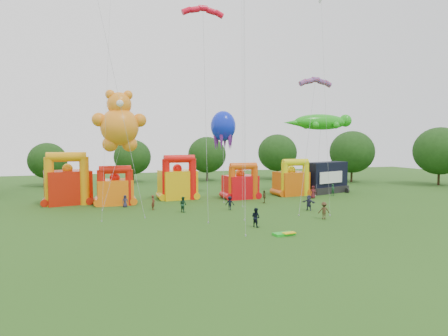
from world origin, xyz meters
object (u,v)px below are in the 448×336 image
object	(u,v)px
stage_trailer	(326,178)
spectator_0	(125,201)
spectator_4	(264,197)
bouncy_castle_0	(68,184)
bouncy_castle_2	(178,182)
gecko_kite	(319,147)
octopus_kite	(223,158)
teddy_bear_kite	(118,137)

from	to	relation	value
stage_trailer	spectator_0	bearing A→B (deg)	-172.03
spectator_0	spectator_4	size ratio (longest dim) A/B	0.89
bouncy_castle_0	bouncy_castle_2	size ratio (longest dim) A/B	1.09
bouncy_castle_0	gecko_kite	distance (m)	39.61
gecko_kite	spectator_0	world-z (taller)	gecko_kite
bouncy_castle_2	gecko_kite	distance (m)	24.35
bouncy_castle_0	bouncy_castle_2	xyz separation A→B (m)	(15.52, 0.09, -0.20)
bouncy_castle_2	gecko_kite	xyz separation A→B (m)	(23.77, -0.81, 5.25)
bouncy_castle_0	gecko_kite	size ratio (longest dim) A/B	0.54
gecko_kite	bouncy_castle_0	bearing A→B (deg)	178.96
spectator_4	bouncy_castle_0	bearing A→B (deg)	-81.02
bouncy_castle_2	spectator_4	world-z (taller)	bouncy_castle_2
octopus_kite	stage_trailer	bearing A→B (deg)	-2.68
octopus_kite	spectator_4	xyz separation A→B (m)	(3.50, -7.95, -5.14)
octopus_kite	spectator_4	size ratio (longest dim) A/B	7.54
teddy_bear_kite	spectator_4	bearing A→B (deg)	-8.42
stage_trailer	octopus_kite	world-z (taller)	octopus_kite
teddy_bear_kite	bouncy_castle_0	bearing A→B (deg)	143.82
gecko_kite	spectator_4	world-z (taller)	gecko_kite
spectator_0	gecko_kite	bearing A→B (deg)	-1.58
bouncy_castle_0	gecko_kite	world-z (taller)	gecko_kite
spectator_0	stage_trailer	bearing A→B (deg)	-1.76
bouncy_castle_0	teddy_bear_kite	world-z (taller)	teddy_bear_kite
teddy_bear_kite	spectator_0	world-z (taller)	teddy_bear_kite
bouncy_castle_0	bouncy_castle_2	world-z (taller)	bouncy_castle_0
gecko_kite	octopus_kite	bearing A→B (deg)	176.71
teddy_bear_kite	gecko_kite	bearing A→B (deg)	7.11
octopus_kite	spectator_0	world-z (taller)	octopus_kite
bouncy_castle_0	spectator_0	xyz separation A→B (m)	(7.35, -5.29, -1.94)
bouncy_castle_2	gecko_kite	world-z (taller)	gecko_kite
bouncy_castle_2	teddy_bear_kite	size ratio (longest dim) A/B	0.43
bouncy_castle_0	spectator_0	world-z (taller)	bouncy_castle_0
bouncy_castle_0	octopus_kite	size ratio (longest dim) A/B	0.53
gecko_kite	teddy_bear_kite	bearing A→B (deg)	-172.89
bouncy_castle_2	stage_trailer	distance (m)	25.28
bouncy_castle_2	spectator_4	xyz separation A→B (m)	(10.79, -7.81, -1.63)
teddy_bear_kite	spectator_4	size ratio (longest dim) A/B	8.53
teddy_bear_kite	octopus_kite	bearing A→B (deg)	17.20
octopus_kite	spectator_0	distance (m)	17.24
teddy_bear_kite	spectator_0	bearing A→B (deg)	-32.00
teddy_bear_kite	bouncy_castle_2	bearing A→B (deg)	28.63
stage_trailer	bouncy_castle_2	bearing A→B (deg)	178.41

